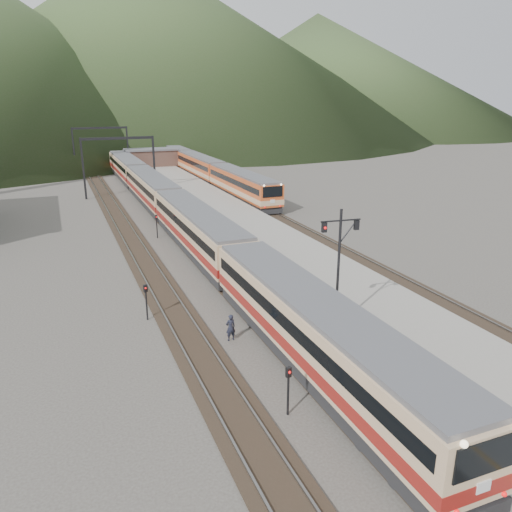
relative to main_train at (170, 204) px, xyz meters
name	(u,v)px	position (x,y,z in m)	size (l,w,h in m)	color
ground	(373,428)	(0.00, -37.31, -2.14)	(400.00, 400.00, 0.00)	#47423D
track_main	(166,218)	(0.00, 2.69, -2.07)	(2.60, 200.00, 0.23)	black
track_far	(120,222)	(-5.00, 2.69, -2.07)	(2.60, 200.00, 0.23)	black
track_second	(261,210)	(11.50, 2.69, -2.07)	(2.60, 200.00, 0.23)	black
platform	(219,214)	(5.60, 0.69, -1.64)	(8.00, 100.00, 1.00)	gray
gantry_near	(119,155)	(-2.85, 17.69, 3.45)	(9.55, 0.25, 8.00)	black
gantry_far	(101,141)	(-2.85, 42.69, 3.45)	(9.55, 0.25, 8.00)	black
station_shed	(151,157)	(5.60, 40.69, 0.43)	(9.40, 4.40, 3.10)	brown
hill_b	(138,40)	(30.00, 192.69, 35.36)	(220.00, 220.00, 75.00)	#344F22
hill_c	(316,71)	(110.00, 172.69, 22.86)	(160.00, 160.00, 50.00)	#344F22
main_train	(170,204)	(0.00, 0.00, 0.00)	(3.13, 85.70, 3.82)	tan
second_train	(200,166)	(11.50, 29.11, -0.13)	(2.91, 59.74, 3.55)	#C15024
signal_mast	(339,257)	(2.26, -30.35, 2.89)	(2.20, 0.38, 6.58)	black
short_signal_a	(288,384)	(-2.87, -35.19, -0.68)	(0.26, 0.21, 2.27)	black
short_signal_b	(157,223)	(-2.50, -5.08, -0.68)	(0.23, 0.17, 2.27)	black
short_signal_c	(146,297)	(-6.73, -23.36, -0.68)	(0.26, 0.23, 2.27)	black
worker	(231,327)	(-2.89, -27.79, -1.36)	(0.57, 0.37, 1.55)	black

